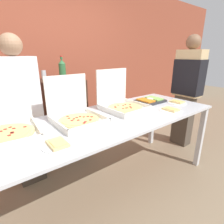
# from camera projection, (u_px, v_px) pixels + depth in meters

# --- Properties ---
(ground_plane) EXTENTS (16.00, 16.00, 0.00)m
(ground_plane) POSITION_uv_depth(u_px,v_px,m) (112.00, 184.00, 2.09)
(ground_plane) COLOR #847056
(brick_wall_behind) EXTENTS (10.00, 0.06, 2.80)m
(brick_wall_behind) POSITION_uv_depth(u_px,v_px,m) (50.00, 60.00, 2.92)
(brick_wall_behind) COLOR brown
(brick_wall_behind) RESTS_ON ground_plane
(buffet_table) EXTENTS (2.47, 0.92, 0.87)m
(buffet_table) POSITION_uv_depth(u_px,v_px,m) (112.00, 124.00, 1.85)
(buffet_table) COLOR silver
(buffet_table) RESTS_ON ground_plane
(pizza_box_near_left) EXTENTS (0.47, 0.49, 0.45)m
(pizza_box_near_left) POSITION_uv_depth(u_px,v_px,m) (122.00, 102.00, 2.05)
(pizza_box_near_left) COLOR silver
(pizza_box_near_left) RESTS_ON buffet_table
(pizza_box_far_left) EXTENTS (0.51, 0.52, 0.46)m
(pizza_box_far_left) POSITION_uv_depth(u_px,v_px,m) (5.00, 125.00, 1.39)
(pizza_box_far_left) COLOR silver
(pizza_box_far_left) RESTS_ON buffet_table
(pizza_box_far_right) EXTENTS (0.44, 0.45, 0.43)m
(pizza_box_far_right) POSITION_uv_depth(u_px,v_px,m) (76.00, 114.00, 1.67)
(pizza_box_far_right) COLOR silver
(pizza_box_far_right) RESTS_ON buffet_table
(paper_plate_front_center) EXTENTS (0.25, 0.25, 0.03)m
(paper_plate_front_center) POSITION_uv_depth(u_px,v_px,m) (171.00, 110.00, 2.01)
(paper_plate_front_center) COLOR white
(paper_plate_front_center) RESTS_ON buffet_table
(paper_plate_front_left) EXTENTS (0.23, 0.23, 0.03)m
(paper_plate_front_left) POSITION_uv_depth(u_px,v_px,m) (58.00, 144.00, 1.24)
(paper_plate_front_left) COLOR white
(paper_plate_front_left) RESTS_ON buffet_table
(paper_plate_front_right) EXTENTS (0.24, 0.24, 0.03)m
(paper_plate_front_right) POSITION_uv_depth(u_px,v_px,m) (177.00, 102.00, 2.32)
(paper_plate_front_right) COLOR white
(paper_plate_front_right) RESTS_ON buffet_table
(veggie_tray) EXTENTS (0.38, 0.28, 0.05)m
(veggie_tray) POSITION_uv_depth(u_px,v_px,m) (150.00, 101.00, 2.36)
(veggie_tray) COLOR #28282D
(veggie_tray) RESTS_ON buffet_table
(sideboard_podium) EXTENTS (0.57, 0.56, 1.14)m
(sideboard_podium) POSITION_uv_depth(u_px,v_px,m) (63.00, 118.00, 2.64)
(sideboard_podium) COLOR #382319
(sideboard_podium) RESTS_ON ground_plane
(soda_bottle) EXTENTS (0.09, 0.09, 0.32)m
(soda_bottle) POSITION_uv_depth(u_px,v_px,m) (62.00, 69.00, 2.45)
(soda_bottle) COLOR #2D6638
(soda_bottle) RESTS_ON sideboard_podium
(soda_can_silver) EXTENTS (0.07, 0.07, 0.12)m
(soda_can_silver) POSITION_uv_depth(u_px,v_px,m) (44.00, 75.00, 2.51)
(soda_can_silver) COLOR silver
(soda_can_silver) RESTS_ON sideboard_podium
(person_guest_plaid) EXTENTS (0.40, 0.22, 1.68)m
(person_guest_plaid) POSITION_uv_depth(u_px,v_px,m) (22.00, 112.00, 1.92)
(person_guest_plaid) COLOR #473D33
(person_guest_plaid) RESTS_ON ground_plane
(person_server_vest) EXTENTS (0.24, 0.42, 1.76)m
(person_server_vest) POSITION_uv_depth(u_px,v_px,m) (187.00, 87.00, 2.78)
(person_server_vest) COLOR #473D33
(person_server_vest) RESTS_ON ground_plane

